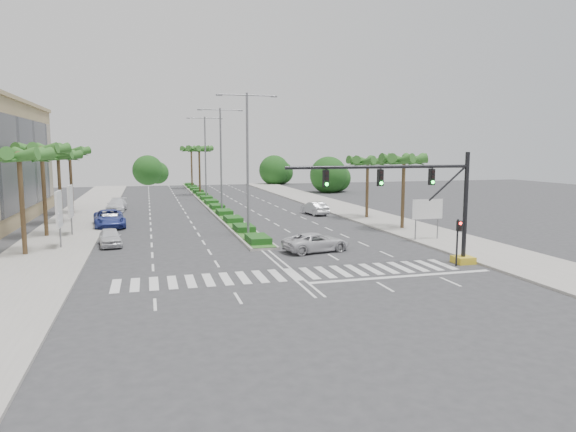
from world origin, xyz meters
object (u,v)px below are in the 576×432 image
object	(u,v)px
car_parked_c	(109,218)
car_parked_d	(117,205)
car_parked_b	(110,221)
car_right	(315,208)
car_parked_a	(110,237)
car_crossing	(316,242)

from	to	relation	value
car_parked_c	car_parked_d	world-z (taller)	car_parked_c
car_parked_b	car_right	world-z (taller)	car_right
car_parked_a	car_parked_b	size ratio (longest dim) A/B	0.99
car_parked_c	car_crossing	size ratio (longest dim) A/B	1.21
car_parked_b	car_parked_c	bearing A→B (deg)	111.19
car_parked_c	car_right	world-z (taller)	car_parked_c
car_parked_a	car_parked_b	world-z (taller)	car_parked_a
car_crossing	car_parked_a	bearing A→B (deg)	55.70
car_parked_c	car_crossing	bearing A→B (deg)	-53.65
car_parked_b	car_crossing	xyz separation A→B (m)	(15.17, -16.08, 0.02)
car_parked_b	car_right	xyz separation A→B (m)	(21.79, 4.27, 0.07)
car_parked_b	car_parked_d	distance (m)	13.60
car_right	car_parked_b	bearing A→B (deg)	3.19
car_parked_a	car_parked_d	bearing A→B (deg)	84.81
car_crossing	car_right	distance (m)	21.39
car_parked_d	car_right	xyz separation A→B (m)	(21.92, -9.33, -0.01)
car_parked_a	car_crossing	world-z (taller)	car_crossing
car_parked_b	car_crossing	distance (m)	22.11
car_parked_a	car_parked_c	xyz separation A→B (m)	(-0.72, 10.24, 0.15)
car_parked_a	car_parked_c	bearing A→B (deg)	87.03
car_parked_b	car_crossing	bearing A→B (deg)	-41.19
car_crossing	car_right	bearing A→B (deg)	-29.16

